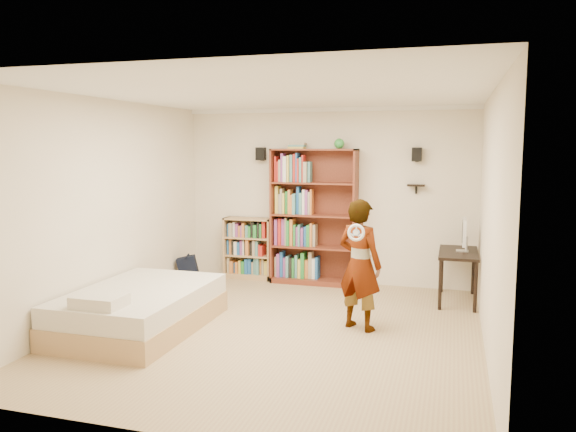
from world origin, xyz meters
name	(u,v)px	position (x,y,z in m)	size (l,w,h in m)	color
ground	(279,331)	(0.00, 0.00, 0.00)	(4.50, 5.00, 0.01)	tan
room_shell	(279,178)	(0.00, 0.00, 1.76)	(4.52, 5.02, 2.71)	#F0E4CE
crown_molding	(279,96)	(0.00, 0.00, 2.67)	(4.50, 5.00, 0.06)	white
speaker_left	(261,154)	(-1.05, 2.40, 2.00)	(0.14, 0.12, 0.20)	black
speaker_right	(417,154)	(1.35, 2.40, 2.00)	(0.14, 0.12, 0.20)	black
wall_shelf	(416,185)	(1.35, 2.41, 1.55)	(0.25, 0.16, 0.03)	black
tall_bookshelf	(314,217)	(-0.16, 2.31, 1.04)	(1.31, 0.38, 2.08)	brown
low_bookshelf	(249,248)	(-1.25, 2.35, 0.49)	(0.78, 0.29, 0.98)	tan
computer_desk	(458,277)	(1.97, 1.86, 0.35)	(0.51, 1.02, 0.70)	black
imac	(463,235)	(2.02, 1.89, 0.92)	(0.09, 0.45, 0.45)	silver
daybed	(140,304)	(-1.57, -0.40, 0.30)	(1.33, 2.04, 0.60)	beige
person	(360,265)	(0.87, 0.33, 0.76)	(0.56, 0.37, 1.53)	black
wii_wheel	(356,233)	(0.87, 0.05, 1.18)	(0.19, 0.19, 0.03)	silver
navy_bag	(188,269)	(-2.04, 1.78, 0.22)	(0.32, 0.21, 0.43)	black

